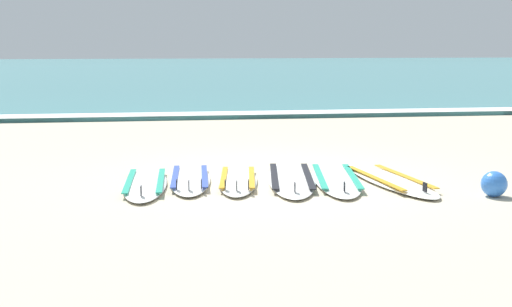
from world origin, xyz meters
The scene contains 10 objects.
ground_plane centered at (0.00, 0.00, 0.00)m, with size 80.00×80.00×0.00m, color #C1B599.
sea centered at (0.00, 37.17, 0.05)m, with size 80.00×60.00×0.10m, color teal.
wave_foam_strip centered at (0.00, 7.60, 0.06)m, with size 80.00×0.87×0.11m, color white.
surfboard_0 centered at (-1.76, -0.21, 0.04)m, with size 0.62×2.19×0.18m.
surfboard_1 centered at (-1.19, 0.00, 0.04)m, with size 0.66×2.15×0.18m.
surfboard_2 centered at (-0.58, -0.16, 0.04)m, with size 0.76×2.06×0.18m.
surfboard_3 centered at (0.13, -0.17, 0.04)m, with size 0.97×2.52×0.18m.
surfboard_4 centered at (0.70, -0.27, 0.04)m, with size 0.96×2.43×0.18m.
surfboard_5 centered at (1.37, -0.43, 0.04)m, with size 0.86×2.40×0.18m.
beach_ball centered at (2.30, -1.41, 0.15)m, with size 0.30×0.30×0.30m, color blue.
Camera 1 is at (-1.59, -8.73, 1.78)m, focal length 47.78 mm.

